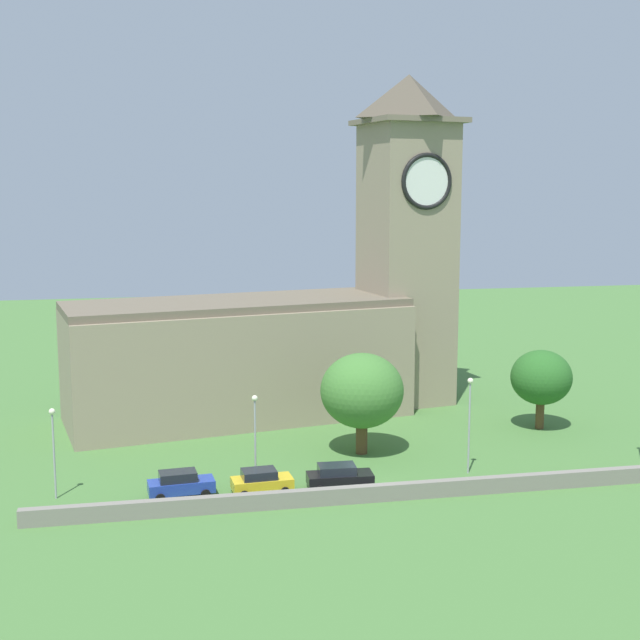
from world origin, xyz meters
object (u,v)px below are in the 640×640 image
Objects in this scene: car_yellow at (261,481)px; streetlamp_west_mid at (255,424)px; tree_churchyard at (541,378)px; church at (296,318)px; streetlamp_west_end at (53,438)px; car_black at (339,476)px; streetlamp_central at (470,410)px; tree_riverside_east at (362,391)px; car_blue at (180,484)px.

streetlamp_west_mid is at bearing 92.75° from car_yellow.
church is at bearing 152.95° from tree_churchyard.
church is at bearing 71.85° from streetlamp_west_mid.
car_black is at bearing -5.50° from streetlamp_west_end.
car_yellow is 0.59× the size of streetlamp_central.
tree_riverside_east reaches higher than car_yellow.
tree_churchyard is at bearing 19.04° from car_blue.
streetlamp_west_end is 14.17m from streetlamp_west_mid.
streetlamp_central reaches higher than streetlamp_west_mid.
car_yellow is at bearing -140.68° from tree_riverside_east.
car_blue is 11.34m from car_black.
church is 26.14m from car_blue.
church is 15.29m from tree_riverside_east.
car_black is at bearing -91.85° from church.
tree_riverside_east is (14.96, 7.20, 4.31)m from car_blue.
car_black is at bearing -150.85° from tree_churchyard.
car_black is 24.57m from tree_churchyard.
streetlamp_west_end reaches higher than car_yellow.
car_blue is at bearing 176.01° from car_yellow.
tree_churchyard is at bearing 13.55° from streetlamp_west_end.
car_black is (-0.72, -22.28, -8.28)m from church.
car_yellow is at bearing -156.58° from tree_churchyard.
car_yellow is at bearing -106.06° from church.
car_blue is at bearing -119.05° from church.
tree_riverside_east is 1.16× the size of tree_churchyard.
streetlamp_central reaches higher than tree_churchyard.
car_blue is at bearing -160.96° from tree_churchyard.
tree_riverside_east is at bearing 65.00° from car_black.
streetlamp_west_end is at bearing 178.94° from streetlamp_central.
car_blue reaches higher than car_black.
car_blue is 0.66× the size of tree_churchyard.
streetlamp_west_end is 0.91× the size of tree_churchyard.
church reaches higher than streetlamp_west_end.
tree_riverside_east is at bearing 25.70° from car_blue.
tree_churchyard is (32.53, 11.23, 3.75)m from car_blue.
church is 24.43m from car_yellow.
tree_riverside_east is at bearing -78.61° from church.
tree_riverside_east is (9.39, 5.26, 0.80)m from streetlamp_west_mid.
car_black is 11.22m from streetlamp_central.
streetlamp_west_end is at bearing -177.49° from streetlamp_west_mid.
streetlamp_west_mid is at bearing 2.51° from streetlamp_west_end.
streetlamp_central is (21.71, 0.76, 3.99)m from car_blue.
streetlamp_west_mid reaches higher than streetlamp_west_end.
streetlamp_west_mid reaches higher than car_black.
car_blue reaches higher than car_yellow.
streetlamp_west_end reaches higher than car_black.
streetlamp_central is (16.02, 1.16, 4.05)m from car_yellow.
streetlamp_central is 9.33m from tree_riverside_east.
car_yellow is (-6.36, -22.08, -8.31)m from church.
church reaches higher than car_blue.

